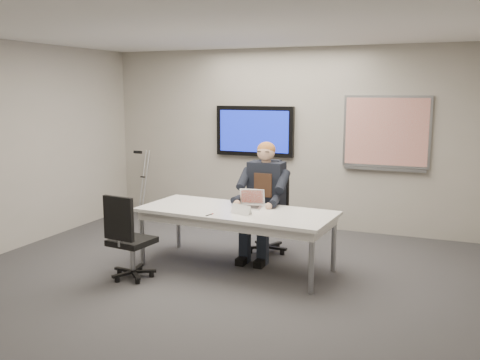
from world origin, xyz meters
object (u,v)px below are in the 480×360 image
at_px(conference_table, 236,217).
at_px(seated_person, 261,212).
at_px(office_chair_near, 130,253).
at_px(laptop, 250,203).
at_px(office_chair_far, 268,227).

height_order(conference_table, seated_person, seated_person).
height_order(office_chair_near, laptop, office_chair_near).
distance_m(office_chair_far, office_chair_near, 1.96).
height_order(office_chair_near, seated_person, seated_person).
relative_size(office_chair_far, office_chair_near, 1.07).
height_order(office_chair_far, seated_person, seated_person).
xyz_separation_m(office_chair_far, office_chair_near, (-1.12, -1.61, -0.02)).
bearing_deg(conference_table, office_chair_far, 83.88).
bearing_deg(conference_table, seated_person, 79.11).
relative_size(office_chair_near, seated_person, 0.67).
height_order(seated_person, laptop, seated_person).
relative_size(conference_table, laptop, 7.07).
distance_m(conference_table, office_chair_far, 0.85).
distance_m(office_chair_far, laptop, 0.73).
xyz_separation_m(office_chair_near, laptop, (1.08, 1.03, 0.47)).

